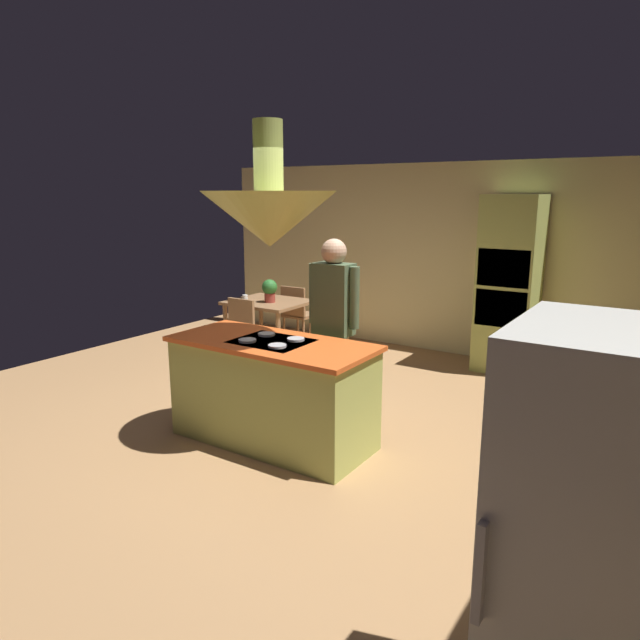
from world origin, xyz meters
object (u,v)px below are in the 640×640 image
object	(u,v)px
kitchen_island	(273,391)
chair_by_back_wall	(297,311)
cup_on_table	(245,298)
refrigerator	(606,571)
oven_tower	(509,285)
chair_facing_island	(236,329)
person_at_island	(334,319)
dining_table	(269,309)
potted_plant_on_table	(270,289)

from	to	relation	value
kitchen_island	chair_by_back_wall	xyz separation A→B (m)	(-1.70, 2.75, 0.04)
cup_on_table	refrigerator	bearing A→B (deg)	-37.23
oven_tower	kitchen_island	bearing A→B (deg)	-108.74
kitchen_island	chair_facing_island	world-z (taller)	kitchen_island
refrigerator	cup_on_table	size ratio (longest dim) A/B	19.20
person_at_island	kitchen_island	bearing A→B (deg)	-106.52
dining_table	chair_facing_island	distance (m)	0.67
dining_table	chair_by_back_wall	xyz separation A→B (m)	(0.00, 0.65, -0.15)
dining_table	chair_facing_island	xyz separation A→B (m)	(0.00, -0.65, -0.15)
kitchen_island	chair_facing_island	distance (m)	2.24
person_at_island	cup_on_table	distance (m)	2.45
kitchen_island	chair_facing_island	xyz separation A→B (m)	(-1.70, 1.45, 0.04)
person_at_island	chair_by_back_wall	world-z (taller)	person_at_island
potted_plant_on_table	cup_on_table	world-z (taller)	potted_plant_on_table
person_at_island	chair_by_back_wall	size ratio (longest dim) A/B	2.01
oven_tower	dining_table	bearing A→B (deg)	-157.79
chair_by_back_wall	potted_plant_on_table	distance (m)	0.83
refrigerator	potted_plant_on_table	world-z (taller)	refrigerator
kitchen_island	person_at_island	world-z (taller)	person_at_island
kitchen_island	person_at_island	distance (m)	0.89
oven_tower	cup_on_table	xyz separation A→B (m)	(-3.02, -1.36, -0.26)
refrigerator	chair_by_back_wall	size ratio (longest dim) A/B	1.99
cup_on_table	person_at_island	bearing A→B (deg)	-29.71
kitchen_island	chair_by_back_wall	world-z (taller)	kitchen_island
kitchen_island	oven_tower	xyz separation A→B (m)	(1.10, 3.24, 0.61)
chair_facing_island	cup_on_table	xyz separation A→B (m)	(-0.22, 0.44, 0.30)
kitchen_island	refrigerator	distance (m)	3.30
kitchen_island	person_at_island	xyz separation A→B (m)	(0.20, 0.68, 0.55)
refrigerator	cup_on_table	bearing A→B (deg)	142.77
oven_tower	dining_table	distance (m)	3.05
kitchen_island	chair_by_back_wall	size ratio (longest dim) A/B	2.07
oven_tower	potted_plant_on_table	bearing A→B (deg)	-156.11
kitchen_island	cup_on_table	xyz separation A→B (m)	(-1.92, 1.89, 0.34)
refrigerator	dining_table	xyz separation A→B (m)	(-4.50, 3.80, -0.21)
kitchen_island	oven_tower	world-z (taller)	oven_tower
dining_table	potted_plant_on_table	size ratio (longest dim) A/B	3.31
dining_table	chair_by_back_wall	bearing A→B (deg)	90.00
person_at_island	chair_facing_island	distance (m)	2.11
oven_tower	chair_facing_island	xyz separation A→B (m)	(-2.80, -1.79, -0.57)
oven_tower	dining_table	world-z (taller)	oven_tower
dining_table	cup_on_table	size ratio (longest dim) A/B	11.04
chair_facing_island	potted_plant_on_table	bearing A→B (deg)	82.80
potted_plant_on_table	chair_by_back_wall	bearing A→B (deg)	95.91
chair_by_back_wall	potted_plant_on_table	world-z (taller)	potted_plant_on_table
kitchen_island	refrigerator	world-z (taller)	refrigerator
kitchen_island	chair_facing_island	size ratio (longest dim) A/B	2.07
chair_facing_island	cup_on_table	world-z (taller)	chair_facing_island
oven_tower	refrigerator	size ratio (longest dim) A/B	1.24
oven_tower	potted_plant_on_table	world-z (taller)	oven_tower
person_at_island	dining_table	bearing A→B (deg)	143.16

